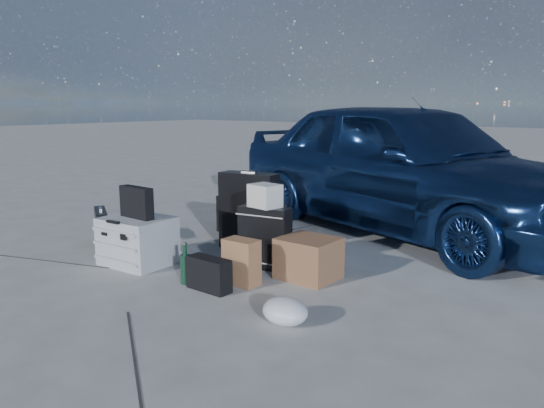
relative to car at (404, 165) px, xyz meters
The scene contains 16 objects.
ground 2.71m from the car, 106.78° to the right, with size 60.00×60.00×0.00m, color #B2B2AD.
car is the anchor object (origin of this frame).
pelican_case 2.87m from the car, 117.99° to the right, with size 0.56×0.46×0.41m, color #AFB1B5.
laptop_bag 2.82m from the car, 117.82° to the right, with size 0.35×0.09×0.27m, color black.
briefcase 3.16m from the car, 131.87° to the right, with size 0.45×0.10×0.35m, color black.
suitcase_left 1.80m from the car, 119.65° to the right, with size 0.56×0.20×0.73m, color black.
suitcase_right 2.02m from the car, 101.17° to the right, with size 0.43×0.16×0.52m, color black.
white_carton 1.97m from the car, 101.06° to the right, with size 0.24×0.19×0.19m, color silver.
duffel_bag 1.73m from the car, 135.67° to the right, with size 0.77×0.33×0.39m, color black.
flat_box_white 1.67m from the car, 136.20° to the right, with size 0.42×0.31×0.07m, color silver.
flat_box_black 1.66m from the car, 136.58° to the right, with size 0.25×0.18×0.05m, color black.
kraft_bag 2.44m from the car, 96.44° to the right, with size 0.27×0.16×0.35m, color #AA734A.
cardboard_box 2.01m from the car, 88.29° to the right, with size 0.43×0.38×0.33m, color #8F5A3E.
plastic_bag 2.87m from the car, 81.15° to the right, with size 0.31×0.26×0.17m, color silver.
messenger_bag 2.70m from the car, 98.19° to the right, with size 0.35×0.13×0.25m, color black.
green_bottle 2.74m from the car, 103.34° to the right, with size 0.08×0.08×0.31m, color #10301E.
Camera 1 is at (3.00, -2.80, 1.36)m, focal length 35.00 mm.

